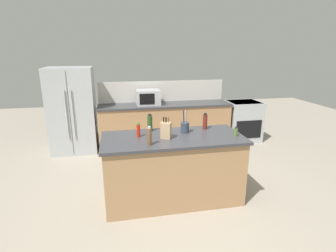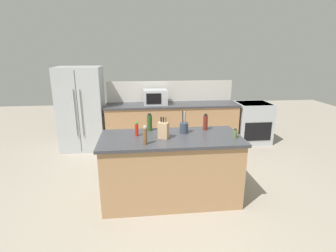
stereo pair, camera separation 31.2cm
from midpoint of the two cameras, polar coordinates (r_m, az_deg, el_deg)
ground_plane at (r=3.96m, az=2.93°, el=-15.38°), size 14.00×14.00×0.00m
back_counter_run at (r=5.81m, az=2.44°, el=0.28°), size 2.88×0.66×0.94m
wall_backsplash at (r=5.97m, az=2.06°, el=7.57°), size 2.84×0.03×0.46m
kitchen_island at (r=3.73m, az=3.03°, el=-9.20°), size 1.92×0.86×0.94m
refrigerator at (r=5.80m, az=-16.83°, el=3.61°), size 0.90×0.75×1.74m
range_oven at (r=6.36m, az=19.23°, el=0.74°), size 0.76×0.65×0.92m
microwave at (r=5.63m, az=-1.18°, el=6.30°), size 0.50×0.39×0.32m
knife_block at (r=3.46m, az=1.58°, el=-0.92°), size 0.16×0.15×0.29m
utensil_crock at (r=3.71m, az=5.90°, el=-0.32°), size 0.12×0.12×0.32m
spice_jar_oregano at (r=3.65m, az=16.77°, el=-1.61°), size 0.06×0.06×0.12m
pepper_grinder at (r=3.24m, az=-2.27°, el=-2.17°), size 0.06×0.06×0.24m
vinegar_bottle at (r=3.88m, az=10.43°, el=0.75°), size 0.07×0.07×0.24m
olive_oil_bottle at (r=3.80m, az=-1.69°, el=0.74°), size 0.07×0.07×0.25m
hot_sauce_bottle at (r=3.57m, az=-4.37°, el=-0.81°), size 0.05×0.05×0.19m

